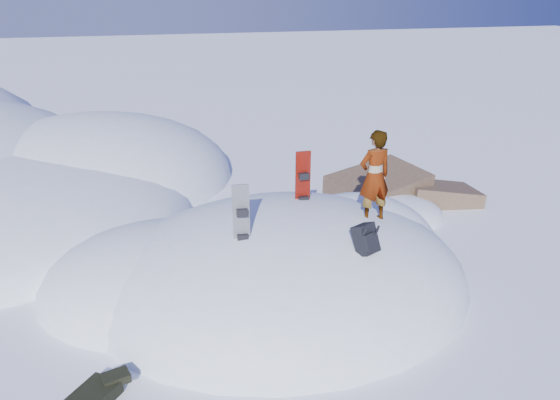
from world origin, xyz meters
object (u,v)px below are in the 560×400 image
object	(u,v)px
backpack	(366,239)
person	(375,177)
snowboard_red	(303,190)
snowboard_dark	(242,227)

from	to	relation	value
backpack	person	world-z (taller)	person
backpack	person	distance (m)	1.44
backpack	snowboard_red	bearing A→B (deg)	75.86
backpack	person	size ratio (longest dim) A/B	0.34
snowboard_dark	person	size ratio (longest dim) A/B	0.87
snowboard_red	person	world-z (taller)	person
snowboard_dark	backpack	world-z (taller)	snowboard_dark
snowboard_dark	person	world-z (taller)	person
snowboard_dark	snowboard_red	bearing A→B (deg)	47.00
snowboard_red	backpack	bearing A→B (deg)	-78.04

